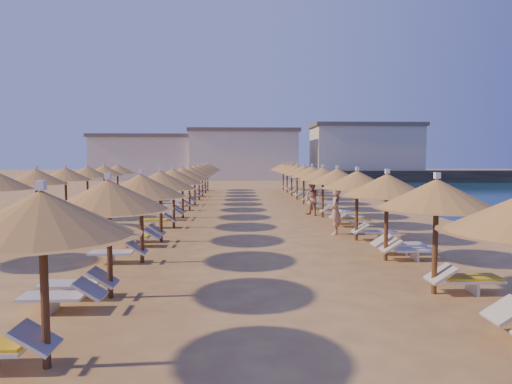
{
  "coord_description": "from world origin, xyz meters",
  "views": [
    {
      "loc": [
        -0.66,
        -20.23,
        3.09
      ],
      "look_at": [
        0.35,
        4.0,
        1.3
      ],
      "focal_mm": 32.0,
      "sensor_mm": 36.0,
      "label": 1
    }
  ],
  "objects_px": {
    "jetty": "(452,176)",
    "parasol_row_east": "(317,173)",
    "beachgoer_b": "(312,199)",
    "beachgoer_a": "(335,211)",
    "parasol_row_west": "(186,174)"
  },
  "relations": [
    {
      "from": "jetty",
      "to": "parasol_row_east",
      "type": "bearing_deg",
      "value": -124.03
    },
    {
      "from": "parasol_row_west",
      "to": "beachgoer_b",
      "type": "height_order",
      "value": "parasol_row_west"
    },
    {
      "from": "jetty",
      "to": "parasol_row_west",
      "type": "relative_size",
      "value": 0.75
    },
    {
      "from": "beachgoer_a",
      "to": "parasol_row_east",
      "type": "bearing_deg",
      "value": -167.97
    },
    {
      "from": "beachgoer_a",
      "to": "parasol_row_west",
      "type": "bearing_deg",
      "value": -120.21
    },
    {
      "from": "jetty",
      "to": "beachgoer_a",
      "type": "relative_size",
      "value": 15.63
    },
    {
      "from": "jetty",
      "to": "parasol_row_east",
      "type": "relative_size",
      "value": 0.75
    },
    {
      "from": "jetty",
      "to": "beachgoer_a",
      "type": "distance_m",
      "value": 47.28
    },
    {
      "from": "beachgoer_b",
      "to": "beachgoer_a",
      "type": "xyz_separation_m",
      "value": [
        -0.08,
        -6.25,
        0.05
      ]
    },
    {
      "from": "jetty",
      "to": "parasol_row_east",
      "type": "height_order",
      "value": "parasol_row_east"
    },
    {
      "from": "jetty",
      "to": "beachgoer_b",
      "type": "xyz_separation_m",
      "value": [
        -24.27,
        -34.27,
        0.16
      ]
    },
    {
      "from": "beachgoer_a",
      "to": "jetty",
      "type": "bearing_deg",
      "value": 165.06
    },
    {
      "from": "parasol_row_west",
      "to": "parasol_row_east",
      "type": "bearing_deg",
      "value": 0.0
    },
    {
      "from": "parasol_row_east",
      "to": "beachgoer_a",
      "type": "relative_size",
      "value": 20.98
    },
    {
      "from": "parasol_row_east",
      "to": "beachgoer_b",
      "type": "height_order",
      "value": "parasol_row_east"
    }
  ]
}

